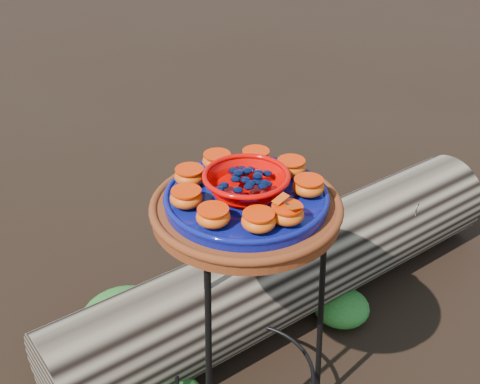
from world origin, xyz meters
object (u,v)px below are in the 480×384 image
red_bowl (246,184)px  driftwood_log (290,270)px  plant_stand (245,322)px  terracotta_saucer (246,210)px  cobalt_plate (246,199)px

red_bowl → driftwood_log: bearing=36.4°
plant_stand → terracotta_saucer: bearing=0.0°
cobalt_plate → driftwood_log: (0.39, 0.29, -0.58)m
terracotta_saucer → driftwood_log: terracotta_saucer is taller
plant_stand → red_bowl: bearing=0.0°
plant_stand → driftwood_log: 0.52m
plant_stand → red_bowl: 0.44m
driftwood_log → cobalt_plate: bearing=-143.6°
red_bowl → terracotta_saucer: bearing=0.0°
terracotta_saucer → cobalt_plate: bearing=0.0°
plant_stand → terracotta_saucer: terracotta_saucer is taller
cobalt_plate → driftwood_log: size_ratio=0.22×
cobalt_plate → red_bowl: size_ratio=2.00×
plant_stand → red_bowl: size_ratio=3.59×
terracotta_saucer → driftwood_log: bearing=36.4°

